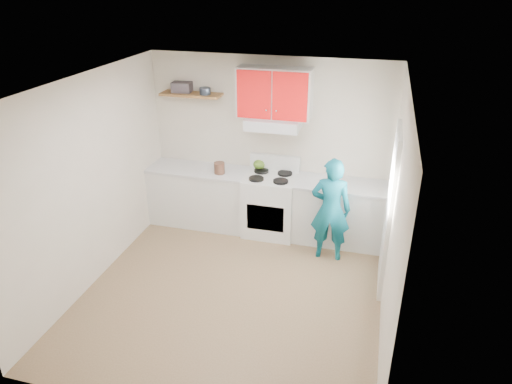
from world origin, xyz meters
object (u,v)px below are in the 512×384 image
(crock, at_px, (219,169))
(person, at_px, (331,210))
(stove, at_px, (270,205))
(kettle, at_px, (259,164))
(tin, at_px, (205,91))

(crock, bearing_deg, person, -13.15)
(stove, bearing_deg, crock, -175.02)
(stove, height_order, kettle, kettle)
(person, bearing_deg, stove, -28.73)
(tin, xyz_separation_m, crock, (0.26, -0.22, -1.09))
(crock, relative_size, person, 0.13)
(tin, height_order, kettle, tin)
(kettle, height_order, person, person)
(tin, bearing_deg, stove, -8.55)
(crock, bearing_deg, tin, 139.25)
(tin, bearing_deg, kettle, 6.25)
(kettle, xyz_separation_m, person, (1.18, -0.71, -0.26))
(stove, xyz_separation_m, tin, (-1.02, 0.15, 1.63))
(stove, distance_m, person, 1.09)
(tin, height_order, person, tin)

